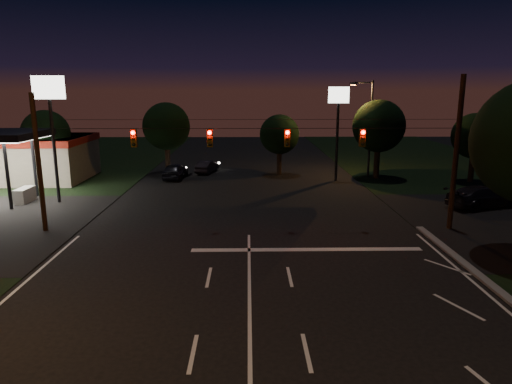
{
  "coord_description": "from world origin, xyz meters",
  "views": [
    {
      "loc": [
        -0.04,
        -10.95,
        8.12
      ],
      "look_at": [
        0.37,
        11.9,
        3.0
      ],
      "focal_mm": 32.0,
      "sensor_mm": 36.0,
      "label": 1
    }
  ],
  "objects_px": {
    "car_oncoming_b": "(207,167)",
    "car_cross": "(482,197)",
    "car_oncoming_a": "(175,171)",
    "utility_pole_right": "(449,229)"
  },
  "relations": [
    {
      "from": "car_oncoming_b",
      "to": "car_cross",
      "type": "bearing_deg",
      "value": 159.89
    },
    {
      "from": "car_oncoming_a",
      "to": "car_cross",
      "type": "xyz_separation_m",
      "value": [
        23.27,
        -11.22,
        0.03
      ]
    },
    {
      "from": "utility_pole_right",
      "to": "car_cross",
      "type": "distance_m",
      "value": 6.68
    },
    {
      "from": "car_oncoming_b",
      "to": "utility_pole_right",
      "type": "bearing_deg",
      "value": 144.74
    },
    {
      "from": "car_cross",
      "to": "car_oncoming_a",
      "type": "bearing_deg",
      "value": 45.41
    },
    {
      "from": "car_oncoming_a",
      "to": "car_cross",
      "type": "bearing_deg",
      "value": 159.14
    },
    {
      "from": "utility_pole_right",
      "to": "car_oncoming_a",
      "type": "height_order",
      "value": "utility_pole_right"
    },
    {
      "from": "utility_pole_right",
      "to": "car_oncoming_a",
      "type": "xyz_separation_m",
      "value": [
        -18.85,
        16.18,
        0.74
      ]
    },
    {
      "from": "car_oncoming_a",
      "to": "car_oncoming_b",
      "type": "distance_m",
      "value": 4.17
    },
    {
      "from": "car_oncoming_a",
      "to": "utility_pole_right",
      "type": "bearing_deg",
      "value": 144.25
    }
  ]
}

